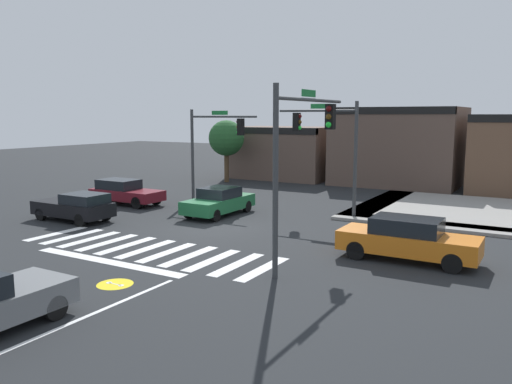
{
  "coord_description": "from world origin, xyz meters",
  "views": [
    {
      "loc": [
        13.36,
        -19.02,
        5.09
      ],
      "look_at": [
        1.49,
        1.36,
        1.58
      ],
      "focal_mm": 36.06,
      "sensor_mm": 36.0,
      "label": 1
    }
  ],
  "objects": [
    {
      "name": "ground_plane",
      "position": [
        0.0,
        0.0,
        0.0
      ],
      "size": [
        120.0,
        120.0,
        0.0
      ],
      "primitive_type": "plane",
      "color": "#232628"
    },
    {
      "name": "crosswalk_near",
      "position": [
        0.0,
        -4.5,
        0.0
      ],
      "size": [
        10.8,
        3.11,
        0.01
      ],
      "color": "silver",
      "rests_on": "ground_plane"
    },
    {
      "name": "bike_detector_marking",
      "position": [
        2.05,
        -8.16,
        0.0
      ],
      "size": [
        1.11,
        1.11,
        0.01
      ],
      "color": "yellow",
      "rests_on": "ground_plane"
    },
    {
      "name": "curb_corner_northeast",
      "position": [
        8.49,
        9.42,
        0.07
      ],
      "size": [
        10.0,
        10.6,
        0.15
      ],
      "color": "gray",
      "rests_on": "ground_plane"
    },
    {
      "name": "storefront_row",
      "position": [
        4.42,
        19.12,
        2.61
      ],
      "size": [
        27.26,
        6.98,
        5.7
      ],
      "color": "brown",
      "rests_on": "ground_plane"
    },
    {
      "name": "traffic_signal_southeast",
      "position": [
        5.96,
        -3.21,
        4.21
      ],
      "size": [
        0.32,
        5.38,
        6.07
      ],
      "rotation": [
        0.0,
        0.0,
        1.57
      ],
      "color": "#383A3D",
      "rests_on": "ground_plane"
    },
    {
      "name": "traffic_signal_northeast",
      "position": [
        3.47,
        5.22,
        3.96
      ],
      "size": [
        4.29,
        0.32,
        5.8
      ],
      "rotation": [
        0.0,
        0.0,
        3.14
      ],
      "color": "#383A3D",
      "rests_on": "ground_plane"
    },
    {
      "name": "traffic_signal_northwest",
      "position": [
        -3.99,
        5.86,
        3.77
      ],
      "size": [
        4.57,
        0.32,
        5.46
      ],
      "color": "#383A3D",
      "rests_on": "ground_plane"
    },
    {
      "name": "car_maroon",
      "position": [
        -7.99,
        2.53,
        0.74
      ],
      "size": [
        4.38,
        1.78,
        1.43
      ],
      "color": "maroon",
      "rests_on": "ground_plane"
    },
    {
      "name": "car_orange",
      "position": [
        9.09,
        -1.06,
        0.78
      ],
      "size": [
        4.8,
        1.74,
        1.54
      ],
      "rotation": [
        0.0,
        0.0,
        3.14
      ],
      "color": "orange",
      "rests_on": "ground_plane"
    },
    {
      "name": "car_black",
      "position": [
        -6.63,
        -2.18,
        0.71
      ],
      "size": [
        4.11,
        1.75,
        1.4
      ],
      "rotation": [
        0.0,
        0.0,
        3.14
      ],
      "color": "black",
      "rests_on": "ground_plane"
    },
    {
      "name": "car_green",
      "position": [
        -1.43,
        2.57,
        0.72
      ],
      "size": [
        1.83,
        4.34,
        1.44
      ],
      "rotation": [
        0.0,
        0.0,
        -1.57
      ],
      "color": "#1E6638",
      "rests_on": "ground_plane"
    },
    {
      "name": "roadside_tree",
      "position": [
        -8.5,
        14.0,
        3.36
      ],
      "size": [
        2.73,
        2.73,
        4.76
      ],
      "color": "#4C3823",
      "rests_on": "ground_plane"
    }
  ]
}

